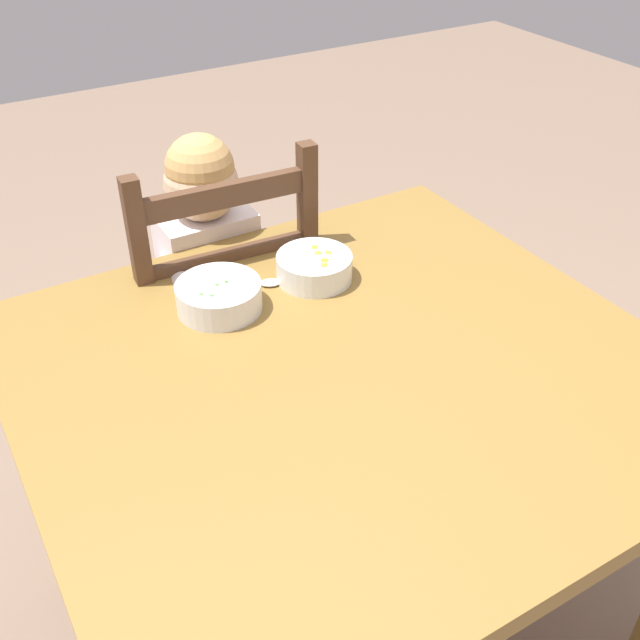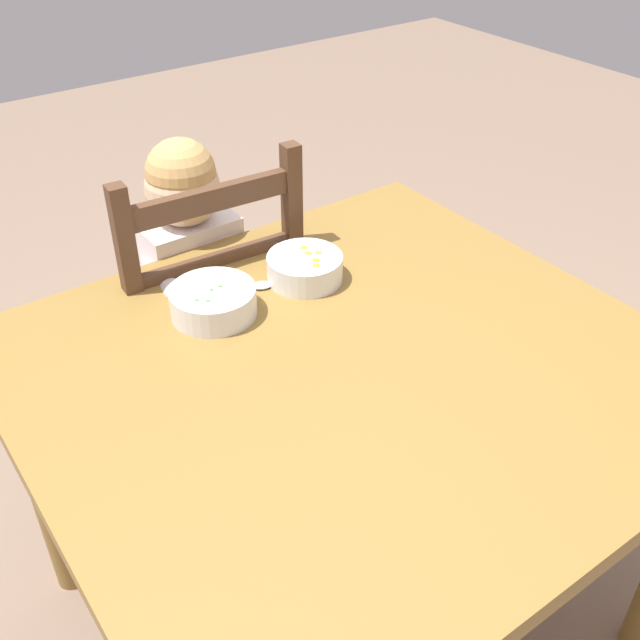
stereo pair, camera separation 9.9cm
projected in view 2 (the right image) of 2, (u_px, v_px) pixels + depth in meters
ground_plane at (343, 608)px, 1.77m from camera, size 8.00×8.00×0.00m
dining_table at (349, 407)px, 1.40m from camera, size 1.13×1.06×0.74m
dining_chair at (202, 334)px, 1.87m from camera, size 0.45×0.45×0.98m
child_figure at (198, 276)px, 1.77m from camera, size 0.32×0.31×0.97m
bowl_of_peas at (213, 301)px, 1.45m from camera, size 0.17×0.17×0.06m
bowl_of_carrots at (305, 267)px, 1.55m from camera, size 0.16×0.16×0.06m
spoon at (272, 284)px, 1.54m from camera, size 0.13×0.07×0.01m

